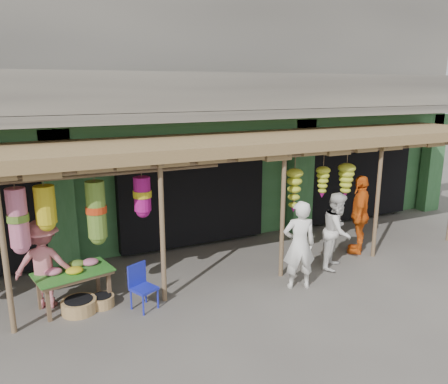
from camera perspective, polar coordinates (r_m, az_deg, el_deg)
name	(u,v)px	position (r m, az deg, el deg)	size (l,w,h in m)	color
ground	(233,281)	(8.98, 1.20, -11.51)	(80.00, 80.00, 0.00)	#514C47
building	(157,102)	(12.67, -8.77, 11.50)	(16.40, 6.80, 7.00)	gray
awning	(208,149)	(8.86, -2.06, 5.58)	(14.00, 2.70, 2.79)	brown
flower_table	(73,273)	(8.25, -19.06, -9.94)	(1.41, 1.01, 0.77)	brown
blue_chair	(141,284)	(7.93, -10.77, -11.72)	(0.51, 0.51, 0.80)	#1A23AE
basket_mid	(79,306)	(8.20, -18.39, -13.93)	(0.60, 0.60, 0.23)	olive
basket_right	(102,301)	(8.29, -15.64, -13.55)	(0.43, 0.43, 0.20)	olive
person_front	(299,245)	(8.50, 9.79, -6.83)	(0.63, 0.42, 1.74)	white
person_right	(337,231)	(9.61, 14.57, -4.91)	(0.80, 0.63, 1.65)	silver
person_vendor	(360,214)	(10.61, 17.30, -2.79)	(1.08, 0.45, 1.85)	orange
person_shopper	(44,264)	(8.32, -22.43, -8.67)	(1.04, 0.60, 1.60)	#C66871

